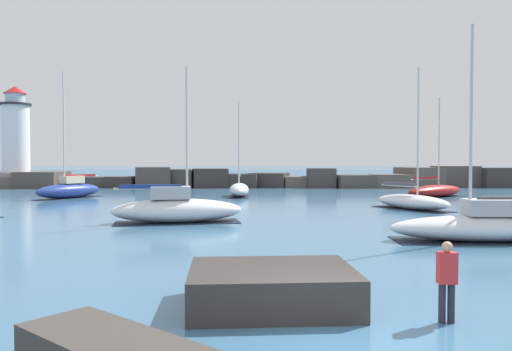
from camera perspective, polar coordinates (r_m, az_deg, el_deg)
name	(u,v)px	position (r m, az deg, el deg)	size (l,w,h in m)	color
ground_plane	(338,342)	(9.42, 9.41, -18.27)	(600.00, 600.00, 0.00)	#3D6B8E
open_sea_beyond	(257,174)	(120.21, 0.11, 0.18)	(400.00, 116.00, 0.01)	#2D5B7F
breakwater_jetty	(276,179)	(60.28, 2.29, -0.41)	(66.70, 7.13, 2.56)	brown
lighthouse	(16,144)	(66.32, -25.76, 3.23)	(4.25, 4.25, 12.11)	gray
foreground_rocks	(457,334)	(8.85, 21.94, -16.47)	(20.10, 8.00, 1.15)	#383330
sailboat_moored_0	(435,191)	(46.67, 19.76, -1.64)	(7.07, 5.95, 8.80)	maroon
sailboat_moored_1	(69,189)	(45.49, -20.55, -1.50)	(4.80, 6.39, 10.71)	navy
sailboat_moored_2	(177,209)	(26.27, -9.06, -3.79)	(7.02, 3.35, 8.08)	white
sailboat_moored_4	(485,226)	(21.99, 24.72, -5.24)	(7.56, 2.36, 8.60)	white
sailboat_moored_5	(239,189)	(44.55, -1.94, -1.60)	(1.76, 5.40, 8.31)	white
sailboat_moored_6	(412,201)	(34.57, 17.41, -2.82)	(4.63, 6.28, 9.25)	white
person_on_rocks	(447,278)	(10.73, 20.98, -10.86)	(0.36, 0.22, 1.62)	#282833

